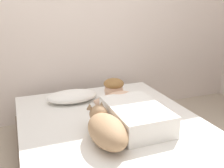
% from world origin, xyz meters
% --- Properties ---
extents(back_wall, '(4.48, 0.12, 2.50)m').
position_xyz_m(back_wall, '(-0.00, 1.39, 1.25)').
color(back_wall, silver).
rests_on(back_wall, ground).
extents(bed, '(1.59, 1.97, 0.41)m').
position_xyz_m(bed, '(-0.02, 0.21, 0.20)').
color(bed, '#726051').
rests_on(bed, ground).
extents(pillow, '(0.52, 0.32, 0.11)m').
position_xyz_m(pillow, '(-0.24, 0.83, 0.46)').
color(pillow, white).
rests_on(pillow, bed).
extents(person_lying, '(0.43, 0.92, 0.27)m').
position_xyz_m(person_lying, '(0.13, 0.24, 0.51)').
color(person_lying, white).
rests_on(person_lying, bed).
extents(dog, '(0.26, 0.57, 0.21)m').
position_xyz_m(dog, '(-0.18, -0.05, 0.51)').
color(dog, '#9E7A56').
rests_on(dog, bed).
extents(coffee_cup, '(0.13, 0.09, 0.07)m').
position_xyz_m(coffee_cup, '(0.22, 0.56, 0.44)').
color(coffee_cup, white).
rests_on(coffee_cup, bed).
extents(cell_phone, '(0.07, 0.14, 0.01)m').
position_xyz_m(cell_phone, '(-0.06, 0.12, 0.41)').
color(cell_phone, black).
rests_on(cell_phone, bed).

